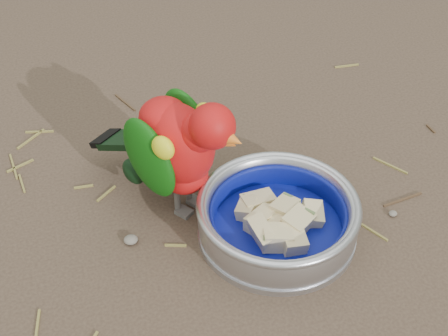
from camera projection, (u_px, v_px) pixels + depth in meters
name	position (u px, v px, depth m)	size (l,w,h in m)	color
ground	(239.00, 284.00, 0.89)	(60.00, 60.00, 0.00)	#48382B
food_bowl	(277.00, 231.00, 0.95)	(0.22, 0.22, 0.02)	#B2B2BA
bowl_wall	(278.00, 215.00, 0.93)	(0.22, 0.22, 0.04)	#B2B2BA
fruit_wedges	(278.00, 219.00, 0.94)	(0.13, 0.13, 0.03)	beige
lory_parrot	(179.00, 154.00, 0.94)	(0.11, 0.24, 0.19)	red
ground_debris	(217.00, 286.00, 0.89)	(0.90, 0.80, 0.01)	olive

